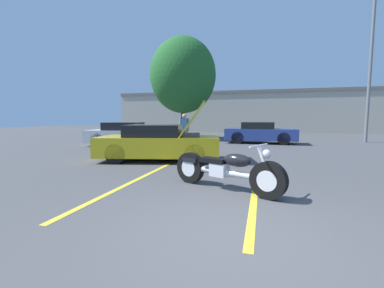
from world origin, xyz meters
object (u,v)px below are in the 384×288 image
Objects in this scene: tree_background at (183,75)px; motorcycle at (225,170)px; parked_car_left_row at (126,134)px; spectator_midground at (184,128)px; light_pole at (372,65)px; show_car_hood_open at (160,143)px; parked_car_right_row at (260,133)px.

motorcycle is (4.83, -12.64, -4.09)m from tree_background.
motorcycle is 9.48m from parked_car_left_row.
motorcycle is at bearing -69.08° from tree_background.
parked_car_left_row is at bearing -104.67° from tree_background.
tree_background reaches higher than spectator_midground.
spectator_midground is at bearing -149.02° from light_pole.
parked_car_left_row is at bearing 119.09° from show_car_hood_open.
parked_car_left_row is 2.53× the size of spectator_midground.
show_car_hood_open is at bearing -113.16° from parked_car_right_row.
parked_car_left_row is 1.04× the size of parked_car_right_row.
tree_background is 6.96m from spectator_midground.
show_car_hood_open is (-2.75, 3.20, 0.20)m from motorcycle.
tree_background is 14.14m from motorcycle.
tree_background is 1.63× the size of show_car_hood_open.
parked_car_right_row reaches higher than motorcycle.
tree_background reaches higher than show_car_hood_open.
light_pole is 2.09× the size of parked_car_right_row.
motorcycle is (-6.94, -12.87, -4.25)m from light_pole.
spectator_midground reaches higher than motorcycle.
light_pole is at bearing 15.75° from parked_car_left_row.
parked_car_right_row is (5.43, -2.16, -3.90)m from tree_background.
spectator_midground reaches higher than parked_car_right_row.
parked_car_right_row is at bearing 111.79° from motorcycle.
tree_background is at bearing 135.98° from motorcycle.
tree_background reaches higher than parked_car_left_row.
parked_car_right_row is (-6.34, -2.40, -4.05)m from light_pole.
parked_car_left_row is at bearing 156.62° from motorcycle.
tree_background is at bearing -178.86° from light_pole.
motorcycle is 0.54× the size of show_car_hood_open.
motorcycle is 1.41× the size of spectator_midground.
light_pole is at bearing 1.14° from tree_background.
spectator_midground reaches higher than parked_car_left_row.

